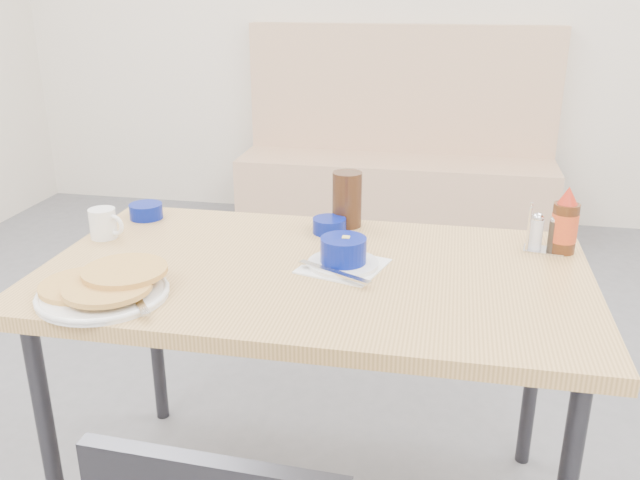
% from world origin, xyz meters
% --- Properties ---
extents(booth_bench, '(1.90, 0.56, 1.22)m').
position_xyz_m(booth_bench, '(0.00, 2.78, 0.35)').
color(booth_bench, tan).
rests_on(booth_bench, ground).
extents(dining_table, '(1.40, 0.80, 0.76)m').
position_xyz_m(dining_table, '(0.00, 0.25, 0.70)').
color(dining_table, tan).
rests_on(dining_table, ground).
extents(pancake_plate, '(0.32, 0.30, 0.05)m').
position_xyz_m(pancake_plate, '(-0.45, -0.01, 0.78)').
color(pancake_plate, white).
rests_on(pancake_plate, dining_table).
extents(coffee_mug, '(0.11, 0.08, 0.09)m').
position_xyz_m(coffee_mug, '(-0.64, 0.35, 0.80)').
color(coffee_mug, white).
rests_on(coffee_mug, dining_table).
extents(grits_setting, '(0.24, 0.26, 0.08)m').
position_xyz_m(grits_setting, '(0.07, 0.27, 0.79)').
color(grits_setting, white).
rests_on(grits_setting, dining_table).
extents(creamer_bowl, '(0.10, 0.10, 0.05)m').
position_xyz_m(creamer_bowl, '(-0.59, 0.54, 0.78)').
color(creamer_bowl, navy).
rests_on(creamer_bowl, dining_table).
extents(butter_bowl, '(0.10, 0.10, 0.04)m').
position_xyz_m(butter_bowl, '(-0.01, 0.52, 0.78)').
color(butter_bowl, navy).
rests_on(butter_bowl, dining_table).
extents(amber_tumbler, '(0.10, 0.10, 0.17)m').
position_xyz_m(amber_tumbler, '(0.03, 0.59, 0.84)').
color(amber_tumbler, '#351E11').
rests_on(amber_tumbler, dining_table).
extents(condiment_caddy, '(0.11, 0.08, 0.13)m').
position_xyz_m(condiment_caddy, '(0.59, 0.49, 0.80)').
color(condiment_caddy, silver).
rests_on(condiment_caddy, dining_table).
extents(syrup_bottle, '(0.07, 0.07, 0.19)m').
position_xyz_m(syrup_bottle, '(0.64, 0.49, 0.84)').
color(syrup_bottle, '#47230F').
rests_on(syrup_bottle, dining_table).
extents(sugar_wrapper, '(0.04, 0.03, 0.00)m').
position_xyz_m(sugar_wrapper, '(-0.49, 0.20, 0.76)').
color(sugar_wrapper, '#FD5954').
rests_on(sugar_wrapper, dining_table).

